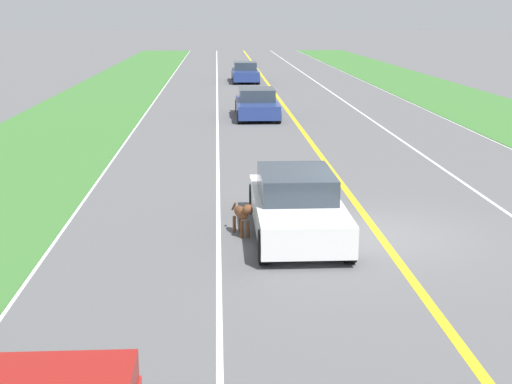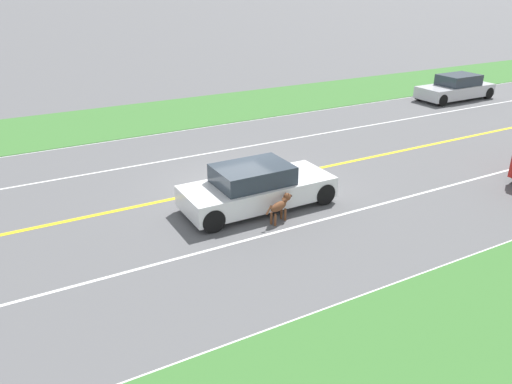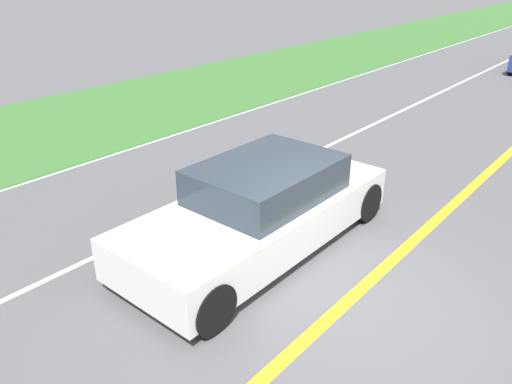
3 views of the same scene
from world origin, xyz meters
TOP-DOWN VIEW (x-y plane):
  - ground_plane at (0.00, 0.00)m, footprint 400.00×400.00m
  - centre_divider_line at (0.00, 0.00)m, footprint 0.18×160.00m
  - lane_edge_line_right at (7.00, 0.00)m, footprint 0.14×160.00m
  - lane_edge_line_left at (-7.00, 0.00)m, footprint 0.14×160.00m
  - lane_dash_same_dir at (3.50, 0.00)m, footprint 0.10×160.00m
  - lane_dash_oncoming at (-3.50, 0.00)m, footprint 0.10×160.00m
  - grass_verge_right at (10.00, 0.00)m, footprint 6.00×160.00m
  - grass_verge_left at (-10.00, 0.00)m, footprint 6.00×160.00m
  - ego_car at (1.79, -0.33)m, footprint 1.88×4.63m
  - dog at (2.97, -0.20)m, footprint 0.48×1.09m
  - oncoming_car at (-5.35, 16.55)m, footprint 1.84×4.57m

SIDE VIEW (x-z plane):
  - ground_plane at x=0.00m, z-range 0.00..0.00m
  - centre_divider_line at x=0.00m, z-range 0.00..0.01m
  - lane_edge_line_right at x=7.00m, z-range 0.00..0.01m
  - lane_edge_line_left at x=-7.00m, z-range 0.00..0.01m
  - lane_dash_same_dir at x=3.50m, z-range 0.00..0.01m
  - lane_dash_oncoming at x=-3.50m, z-range 0.00..0.01m
  - grass_verge_right at x=10.00m, z-range 0.00..0.03m
  - grass_verge_left at x=-10.00m, z-range 0.00..0.03m
  - dog at x=2.97m, z-range 0.10..0.90m
  - ego_car at x=1.79m, z-range -0.04..1.32m
  - oncoming_car at x=-5.35m, z-range -0.05..1.34m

